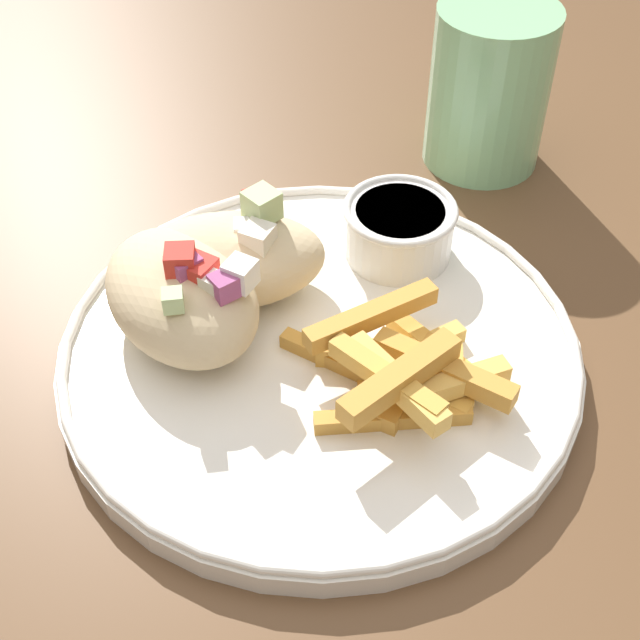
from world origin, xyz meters
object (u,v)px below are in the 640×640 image
plate (320,350)px  fries_pile (404,369)px  pita_sandwich_near (182,295)px  water_glass (488,95)px  pita_sandwich_far (228,259)px  sauce_ramekin (399,227)px

plate → fries_pile: bearing=-24.4°
pita_sandwich_near → water_glass: 0.27m
plate → pita_sandwich_far: pita_sandwich_far is taller
fries_pile → water_glass: 0.25m
pita_sandwich_near → pita_sandwich_far: 0.04m
water_glass → fries_pile: bearing=-96.4°
fries_pile → pita_sandwich_near: bearing=170.7°
pita_sandwich_near → pita_sandwich_far: size_ratio=1.02×
sauce_ramekin → pita_sandwich_far: bearing=-149.9°
pita_sandwich_far → pita_sandwich_near: bearing=-132.9°
plate → sauce_ramekin: sauce_ramekin is taller
sauce_ramekin → plate: bearing=-110.2°
pita_sandwich_far → fries_pile: bearing=-45.4°
pita_sandwich_near → pita_sandwich_far: same height
fries_pile → pita_sandwich_far: bearing=152.9°
pita_sandwich_near → pita_sandwich_far: bearing=111.8°
plate → pita_sandwich_near: 0.08m
plate → pita_sandwich_near: bearing=-178.7°
plate → fries_pile: 0.06m
plate → sauce_ramekin: size_ratio=4.20×
pita_sandwich_near → fries_pile: (0.13, -0.02, -0.01)m
plate → water_glass: bearing=71.0°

